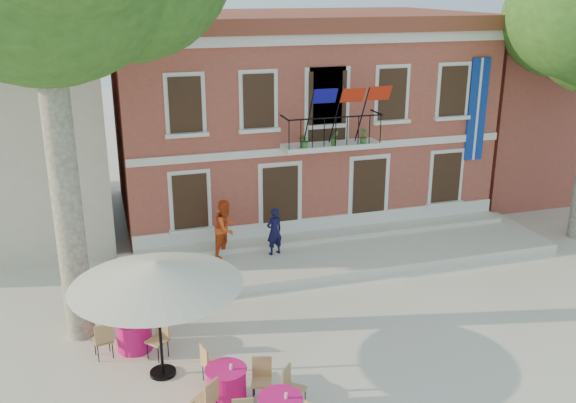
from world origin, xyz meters
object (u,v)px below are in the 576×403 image
Objects in this scene: cafe_table_0 at (226,383)px; cafe_table_3 at (134,333)px; pedestrian_navy at (274,231)px; pedestrian_orange at (226,228)px; patio_umbrella at (156,274)px.

cafe_table_0 is 1.00× the size of cafe_table_3.
cafe_table_0 is at bearing 47.47° from pedestrian_navy.
pedestrian_orange is 5.41m from cafe_table_3.
pedestrian_orange is 1.01× the size of cafe_table_0.
pedestrian_navy is at bearing -56.93° from pedestrian_orange.
cafe_table_3 is at bearing -170.60° from pedestrian_orange.
cafe_table_0 is 3.17m from cafe_table_3.
cafe_table_3 is (-1.73, 2.66, 0.00)m from cafe_table_0.
pedestrian_navy is 6.16m from cafe_table_3.
patio_umbrella is 6.85m from pedestrian_navy.
patio_umbrella is 2.05× the size of cafe_table_3.
cafe_table_3 is at bearing 21.78° from pedestrian_navy.
patio_umbrella is 2.06× the size of cafe_table_0.
pedestrian_orange reaches higher than cafe_table_3.
pedestrian_navy is 1.53m from pedestrian_orange.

